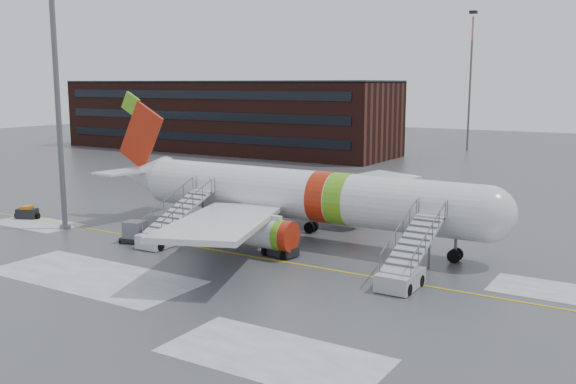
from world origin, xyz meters
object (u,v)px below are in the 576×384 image
Objects in this scene: airliner at (291,195)px; airstair_fwd at (405,268)px; pushback_tug at (279,247)px; uld_container at (135,232)px; airstair_aft at (167,230)px; light_mast_near at (56,80)px; baggage_tractor at (27,213)px.

airliner reaches higher than airstair_fwd.
airliner is 13.43× the size of pushback_tug.
uld_container reaches higher than pushback_tug.
airstair_fwd is at bearing 0.00° from airstair_aft.
airstair_aft reaches higher than pushback_tug.
airstair_aft is (-6.87, -6.54, -2.35)m from airliner.
airstair_aft is at bearing 18.98° from uld_container.
light_mast_near reaches higher than airstair_aft.
airstair_aft reaches higher than baggage_tractor.
airliner is 12.17m from uld_container.
uld_container is at bearing -4.95° from baggage_tractor.
baggage_tractor is (-23.73, -6.13, -2.93)m from airliner.
pushback_tug is at bearing 170.54° from airstair_fwd.
pushback_tug reaches higher than baggage_tractor.
light_mast_near is at bearing 178.03° from uld_container.
uld_container is 14.04m from light_mast_near.
airliner is 14.84× the size of baggage_tractor.
airliner is 13.79m from airstair_fwd.
airliner is 4.55× the size of airstair_fwd.
pushback_tug is 22.77m from light_mast_near.
baggage_tractor is (-35.64, 0.41, -0.57)m from airstair_fwd.
pushback_tug is at bearing 2.79° from baggage_tractor.
baggage_tractor is 13.19m from light_mast_near.
uld_container is (-2.44, -0.84, -0.30)m from airstair_aft.
uld_container is 0.97× the size of baggage_tractor.
pushback_tug is (1.95, -4.87, -2.80)m from airliner.
airstair_fwd is (11.91, -6.54, -2.35)m from airliner.
airliner reaches higher than baggage_tractor.
airliner is at bearing 151.25° from airstair_fwd.
uld_container is at bearing -177.73° from airstair_fwd.
airstair_fwd is 31.49m from light_mast_near.
uld_container is at bearing -141.62° from airliner.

